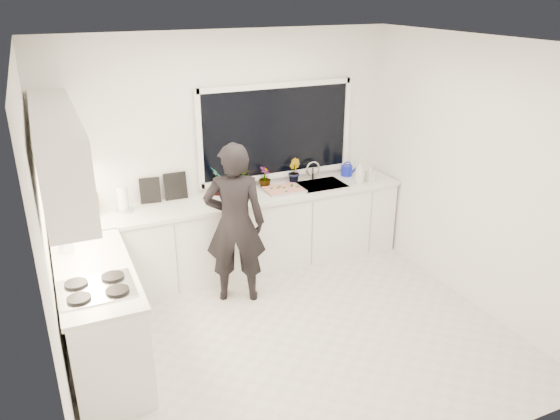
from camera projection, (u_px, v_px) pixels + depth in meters
name	position (u px, v px, depth m)	size (l,w,h in m)	color
floor	(292.00, 337.00, 5.23)	(4.00, 3.50, 0.02)	beige
wall_back	(227.00, 153.00, 6.20)	(4.00, 0.02, 2.70)	white
wall_left	(43.00, 248.00, 3.96)	(0.02, 3.50, 2.70)	white
wall_right	(474.00, 175.00, 5.48)	(0.02, 3.50, 2.70)	white
ceiling	(295.00, 42.00, 4.20)	(4.00, 3.50, 0.02)	white
window	(276.00, 131.00, 6.32)	(1.80, 0.02, 1.00)	black
base_cabinets_back	(239.00, 236.00, 6.29)	(3.92, 0.58, 0.88)	white
base_cabinets_left	(101.00, 318.00, 4.72)	(0.58, 1.60, 0.88)	white
countertop_back	(238.00, 199.00, 6.10)	(3.94, 0.62, 0.04)	silver
countertop_left	(94.00, 272.00, 4.55)	(0.62, 1.60, 0.04)	silver
upper_cabinets	(59.00, 153.00, 4.44)	(0.34, 2.10, 0.70)	white
sink	(320.00, 188.00, 6.52)	(0.58, 0.42, 0.14)	silver
faucet	(313.00, 171.00, 6.63)	(0.03, 0.03, 0.22)	silver
stovetop	(97.00, 288.00, 4.23)	(0.56, 0.48, 0.03)	black
person	(235.00, 224.00, 5.57)	(0.63, 0.41, 1.72)	black
pizza_tray	(283.00, 190.00, 6.28)	(0.46, 0.34, 0.03)	#B5B6BA
pizza	(283.00, 189.00, 6.27)	(0.42, 0.30, 0.01)	red
watering_can	(347.00, 171.00, 6.78)	(0.14, 0.14, 0.13)	#121DAD
paper_towel_roll	(123.00, 200.00, 5.68)	(0.11, 0.11, 0.26)	silver
knife_block	(91.00, 205.00, 5.60)	(0.13, 0.10, 0.22)	#9D6E49
utensil_crock	(66.00, 243.00, 4.82)	(0.13, 0.13, 0.16)	silver
picture_frame_large	(150.00, 190.00, 5.91)	(0.22, 0.02, 0.28)	black
picture_frame_small	(176.00, 186.00, 6.01)	(0.25, 0.02, 0.30)	black
herb_plants	(250.00, 178.00, 6.26)	(1.13, 0.24, 0.33)	#26662D
soap_bottles	(363.00, 172.00, 6.51)	(0.27, 0.12, 0.29)	#D8BF66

